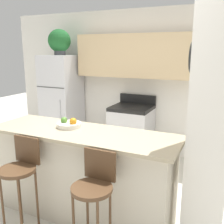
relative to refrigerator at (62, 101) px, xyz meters
The scene contains 10 objects.
ground_plane 2.55m from the refrigerator, 49.22° to the right, with size 14.00×14.00×0.00m, color beige.
wall_back 1.79m from the refrigerator, 10.48° to the left, with size 5.60×0.38×2.55m.
pillar_right 3.35m from the refrigerator, 31.49° to the right, with size 0.38×0.32×2.55m.
counter_bar 2.42m from the refrigerator, 49.22° to the right, with size 2.11×0.68×1.00m.
refrigerator is the anchor object (origin of this frame).
stove_range 1.49m from the refrigerator, ahead, with size 0.68×0.63×1.07m.
bar_stool_left 2.59m from the refrigerator, 63.68° to the right, with size 0.36×0.36×1.00m.
bar_stool_right 3.05m from the refrigerator, 49.41° to the right, with size 0.36×0.36×1.00m.
potted_plant_on_fridge 1.13m from the refrigerator, 115.77° to the left, with size 0.42×0.42×0.47m.
fruit_bowl 2.21m from the refrigerator, 52.13° to the right, with size 0.27×0.27×0.12m.
Camera 1 is at (1.43, -2.29, 1.85)m, focal length 42.00 mm.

